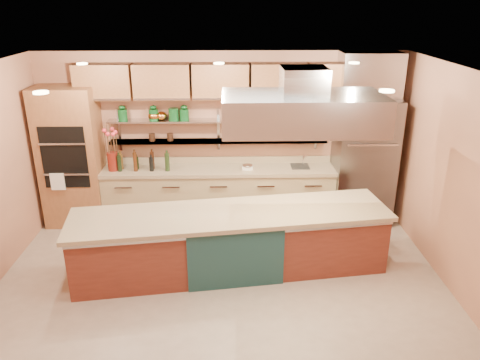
{
  "coord_description": "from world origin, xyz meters",
  "views": [
    {
      "loc": [
        0.12,
        -5.12,
        3.58
      ],
      "look_at": [
        0.27,
        1.0,
        1.19
      ],
      "focal_mm": 35.0,
      "sensor_mm": 36.0,
      "label": 1
    }
  ],
  "objects_px": {
    "island": "(231,241)",
    "copper_kettle": "(161,116)",
    "kitchen_scale": "(247,166)",
    "green_canister": "(174,114)",
    "flower_vase": "(113,161)",
    "refrigerator": "(363,161)"
  },
  "relations": [
    {
      "from": "island",
      "to": "copper_kettle",
      "type": "height_order",
      "value": "copper_kettle"
    },
    {
      "from": "kitchen_scale",
      "to": "green_canister",
      "type": "xyz_separation_m",
      "value": [
        -1.2,
        0.22,
        0.83
      ]
    },
    {
      "from": "kitchen_scale",
      "to": "green_canister",
      "type": "bearing_deg",
      "value": -178.7
    },
    {
      "from": "kitchen_scale",
      "to": "flower_vase",
      "type": "bearing_deg",
      "value": -168.31
    },
    {
      "from": "refrigerator",
      "to": "flower_vase",
      "type": "relative_size",
      "value": 6.87
    },
    {
      "from": "green_canister",
      "to": "flower_vase",
      "type": "bearing_deg",
      "value": -167.65
    },
    {
      "from": "island",
      "to": "flower_vase",
      "type": "xyz_separation_m",
      "value": [
        -1.92,
        1.57,
        0.64
      ]
    },
    {
      "from": "refrigerator",
      "to": "flower_vase",
      "type": "xyz_separation_m",
      "value": [
        -4.13,
        0.01,
        0.03
      ]
    },
    {
      "from": "flower_vase",
      "to": "refrigerator",
      "type": "bearing_deg",
      "value": -0.14
    },
    {
      "from": "refrigerator",
      "to": "island",
      "type": "bearing_deg",
      "value": -144.76
    },
    {
      "from": "green_canister",
      "to": "copper_kettle",
      "type": "bearing_deg",
      "value": 180.0
    },
    {
      "from": "island",
      "to": "flower_vase",
      "type": "bearing_deg",
      "value": 133.01
    },
    {
      "from": "flower_vase",
      "to": "copper_kettle",
      "type": "relative_size",
      "value": 1.74
    },
    {
      "from": "refrigerator",
      "to": "island",
      "type": "distance_m",
      "value": 2.77
    },
    {
      "from": "flower_vase",
      "to": "copper_kettle",
      "type": "bearing_deg",
      "value": 15.26
    },
    {
      "from": "copper_kettle",
      "to": "green_canister",
      "type": "xyz_separation_m",
      "value": [
        0.2,
        0.0,
        0.03
      ]
    },
    {
      "from": "flower_vase",
      "to": "copper_kettle",
      "type": "xyz_separation_m",
      "value": [
        0.81,
        0.22,
        0.7
      ]
    },
    {
      "from": "kitchen_scale",
      "to": "copper_kettle",
      "type": "distance_m",
      "value": 1.63
    },
    {
      "from": "refrigerator",
      "to": "kitchen_scale",
      "type": "height_order",
      "value": "refrigerator"
    },
    {
      "from": "refrigerator",
      "to": "green_canister",
      "type": "distance_m",
      "value": 3.22
    },
    {
      "from": "refrigerator",
      "to": "copper_kettle",
      "type": "xyz_separation_m",
      "value": [
        -3.32,
        0.23,
        0.74
      ]
    },
    {
      "from": "island",
      "to": "green_canister",
      "type": "height_order",
      "value": "green_canister"
    }
  ]
}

